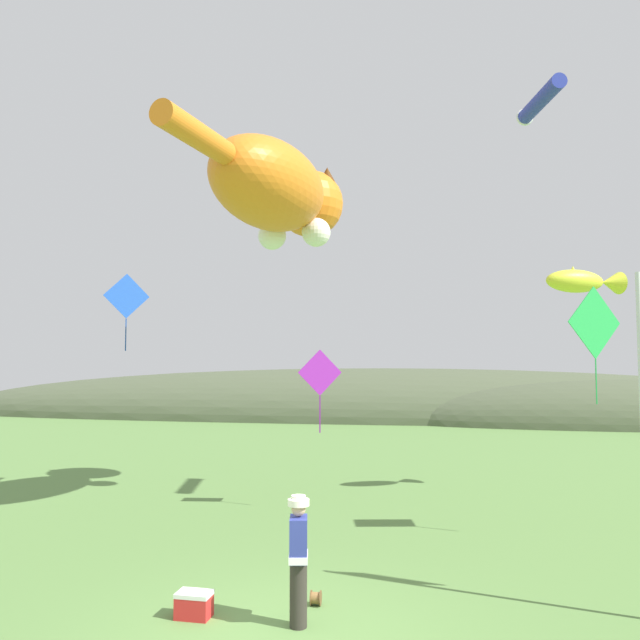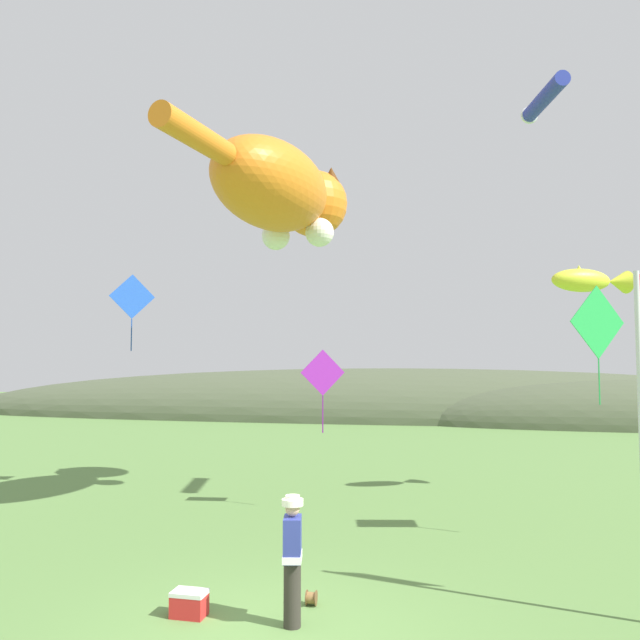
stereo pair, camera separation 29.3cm
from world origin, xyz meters
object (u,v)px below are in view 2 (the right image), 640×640
(kite_giant_cat, at_px, (282,193))
(kite_diamond_violet, at_px, (323,373))
(kite_diamond_green, at_px, (598,323))
(kite_diamond_blue, at_px, (132,297))
(picnic_cooler, at_px, (189,603))
(kite_fish_windsock, at_px, (589,280))
(kite_tube_streamer, at_px, (544,99))
(festival_attendant, at_px, (292,556))
(kite_spool, at_px, (311,598))

(kite_giant_cat, xyz_separation_m, kite_diamond_violet, (1.01, 0.13, -4.51))
(kite_diamond_green, distance_m, kite_diamond_blue, 11.96)
(picnic_cooler, xyz_separation_m, kite_fish_windsock, (7.65, 8.66, 5.60))
(kite_tube_streamer, relative_size, kite_diamond_blue, 1.00)
(kite_diamond_violet, bearing_deg, kite_diamond_blue, 168.33)
(kite_tube_streamer, bearing_deg, kite_diamond_violet, 179.66)
(festival_attendant, height_order, kite_giant_cat, kite_giant_cat)
(festival_attendant, height_order, kite_diamond_green, kite_diamond_green)
(kite_giant_cat, bearing_deg, kite_tube_streamer, 0.90)
(kite_giant_cat, relative_size, kite_diamond_green, 3.38)
(kite_diamond_blue, bearing_deg, kite_giant_cat, -15.65)
(picnic_cooler, height_order, kite_diamond_violet, kite_diamond_violet)
(festival_attendant, relative_size, kite_fish_windsock, 0.75)
(kite_spool, distance_m, kite_diamond_green, 7.63)
(picnic_cooler, bearing_deg, kite_giant_cat, 91.31)
(kite_diamond_blue, xyz_separation_m, kite_diamond_violet, (5.62, -1.16, -2.09))
(festival_attendant, xyz_separation_m, kite_tube_streamer, (4.67, 6.45, 8.90))
(kite_giant_cat, distance_m, kite_diamond_violet, 4.63)
(kite_giant_cat, bearing_deg, picnic_cooler, -88.69)
(festival_attendant, relative_size, kite_spool, 8.09)
(picnic_cooler, xyz_separation_m, kite_giant_cat, (-0.14, 6.26, 7.68))
(kite_tube_streamer, relative_size, kite_diamond_violet, 1.07)
(kite_diamond_violet, bearing_deg, kite_spool, -82.20)
(kite_giant_cat, xyz_separation_m, kite_tube_streamer, (6.34, 0.10, 2.00))
(kite_spool, relative_size, kite_diamond_violet, 0.11)
(kite_giant_cat, distance_m, kite_diamond_blue, 5.37)
(picnic_cooler, height_order, kite_diamond_green, kite_diamond_green)
(picnic_cooler, relative_size, kite_diamond_green, 0.21)
(kite_diamond_green, relative_size, kite_diamond_blue, 1.10)
(kite_fish_windsock, xyz_separation_m, kite_diamond_green, (-0.91, -4.25, -1.38))
(kite_diamond_violet, bearing_deg, kite_giant_cat, -172.55)
(kite_fish_windsock, relative_size, kite_tube_streamer, 1.10)
(kite_fish_windsock, bearing_deg, kite_diamond_green, -102.09)
(festival_attendant, relative_size, kite_giant_cat, 0.22)
(festival_attendant, relative_size, picnic_cooler, 3.50)
(kite_fish_windsock, bearing_deg, picnic_cooler, -131.43)
(picnic_cooler, relative_size, kite_giant_cat, 0.06)
(kite_spool, xyz_separation_m, kite_fish_windsock, (6.00, 7.97, 5.67))
(kite_diamond_violet, bearing_deg, kite_tube_streamer, -0.34)
(picnic_cooler, xyz_separation_m, kite_diamond_violet, (0.86, 6.40, 3.16))
(kite_spool, relative_size, kite_diamond_blue, 0.10)
(kite_fish_windsock, height_order, kite_diamond_green, kite_fish_windsock)
(kite_tube_streamer, height_order, kite_diamond_green, kite_tube_streamer)
(kite_fish_windsock, distance_m, kite_diamond_blue, 12.46)
(festival_attendant, bearing_deg, kite_diamond_blue, 129.41)
(kite_spool, xyz_separation_m, kite_tube_streamer, (4.55, 5.67, 9.74))
(kite_spool, bearing_deg, festival_attendant, -98.78)
(kite_fish_windsock, distance_m, kite_tube_streamer, 4.90)
(kite_diamond_violet, bearing_deg, festival_attendant, -84.19)
(festival_attendant, xyz_separation_m, kite_fish_windsock, (6.12, 8.75, 4.82))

